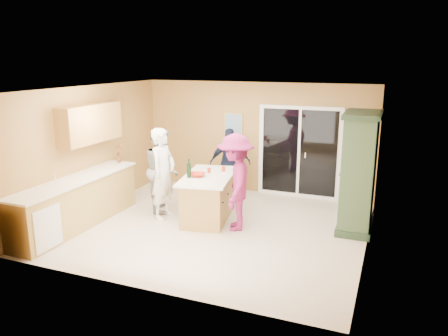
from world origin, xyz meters
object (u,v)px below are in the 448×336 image
at_px(woman_white, 163,174).
at_px(woman_magenta, 235,182).
at_px(green_hutch, 359,174).
at_px(woman_grey, 162,169).
at_px(woman_navy, 230,163).
at_px(kitchen_island, 208,198).

bearing_deg(woman_white, woman_magenta, -88.56).
distance_m(green_hutch, woman_grey, 3.93).
bearing_deg(green_hutch, woman_navy, 161.31).
relative_size(kitchen_island, green_hutch, 0.83).
height_order(woman_white, woman_grey, woman_white).
bearing_deg(green_hutch, woman_white, -167.62).
bearing_deg(woman_navy, woman_grey, 32.32).
bearing_deg(woman_grey, green_hutch, -117.52).
bearing_deg(green_hutch, woman_grey, -174.44).
height_order(green_hutch, woman_grey, green_hutch).
xyz_separation_m(green_hutch, woman_grey, (-3.91, -0.38, -0.20)).
bearing_deg(kitchen_island, green_hutch, -0.08).
distance_m(woman_white, woman_navy, 1.93).
relative_size(green_hutch, woman_navy, 1.38).
distance_m(woman_white, woman_grey, 0.50).
bearing_deg(green_hutch, woman_magenta, -158.62).
relative_size(green_hutch, woman_magenta, 1.22).
xyz_separation_m(green_hutch, woman_navy, (-2.90, 0.98, -0.28)).
xyz_separation_m(kitchen_island, woman_magenta, (0.68, -0.31, 0.49)).
relative_size(woman_grey, woman_navy, 1.10).
bearing_deg(woman_navy, green_hutch, 140.20).
height_order(kitchen_island, woman_magenta, woman_magenta).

